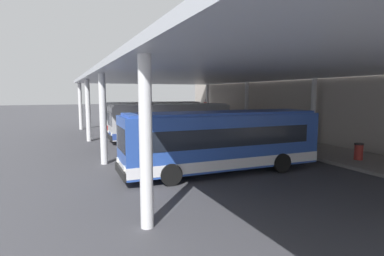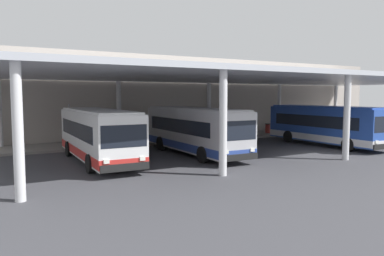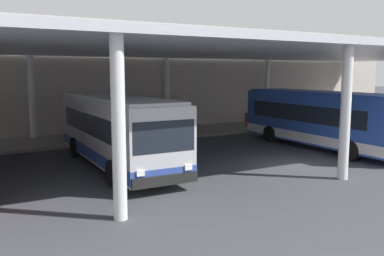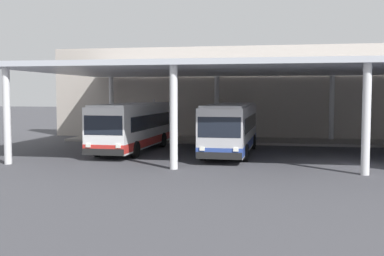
# 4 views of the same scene
# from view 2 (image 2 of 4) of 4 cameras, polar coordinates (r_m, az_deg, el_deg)

# --- Properties ---
(ground_plane) EXTENTS (200.00, 200.00, 0.00)m
(ground_plane) POSITION_cam_2_polar(r_m,az_deg,el_deg) (26.73, 18.24, -3.87)
(ground_plane) COLOR #3D3D42
(platform_kerb) EXTENTS (42.00, 4.50, 0.18)m
(platform_kerb) POSITION_cam_2_polar(r_m,az_deg,el_deg) (35.60, 4.10, -1.33)
(platform_kerb) COLOR gray
(platform_kerb) RESTS_ON ground
(station_building_facade) EXTENTS (48.00, 1.60, 7.80)m
(station_building_facade) POSITION_cam_2_polar(r_m,az_deg,el_deg) (38.13, 1.41, 4.83)
(station_building_facade) COLOR #ADA399
(station_building_facade) RESTS_ON ground
(canopy_shelter) EXTENTS (40.00, 17.00, 5.55)m
(canopy_shelter) POSITION_cam_2_polar(r_m,az_deg,el_deg) (30.41, 10.76, 7.33)
(canopy_shelter) COLOR silver
(canopy_shelter) RESTS_ON ground
(bus_nearest_bay) EXTENTS (2.90, 10.59, 3.17)m
(bus_nearest_bay) POSITION_cam_2_polar(r_m,az_deg,el_deg) (23.12, -14.31, -0.98)
(bus_nearest_bay) COLOR white
(bus_nearest_bay) RESTS_ON ground
(bus_second_bay) EXTENTS (2.82, 10.56, 3.17)m
(bus_second_bay) POSITION_cam_2_polar(r_m,az_deg,el_deg) (25.31, 0.34, -0.32)
(bus_second_bay) COLOR #B7B7BC
(bus_second_bay) RESTS_ON ground
(bus_middle_bay) EXTENTS (2.90, 10.59, 3.17)m
(bus_middle_bay) POSITION_cam_2_polar(r_m,az_deg,el_deg) (31.71, 19.77, 0.45)
(bus_middle_bay) COLOR #284CA8
(bus_middle_bay) RESTS_ON ground
(bench_waiting) EXTENTS (1.80, 0.45, 0.92)m
(bench_waiting) POSITION_cam_2_polar(r_m,az_deg,el_deg) (40.66, 13.64, 0.13)
(bench_waiting) COLOR #383D47
(bench_waiting) RESTS_ON platform_kerb
(trash_bin) EXTENTS (0.52, 0.52, 0.98)m
(trash_bin) POSITION_cam_2_polar(r_m,az_deg,el_deg) (38.73, 11.54, -0.04)
(trash_bin) COLOR maroon
(trash_bin) RESTS_ON platform_kerb
(banner_sign) EXTENTS (0.70, 0.12, 3.20)m
(banner_sign) POSITION_cam_2_polar(r_m,az_deg,el_deg) (29.25, -18.32, 0.78)
(banner_sign) COLOR #B2B2B7
(banner_sign) RESTS_ON platform_kerb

